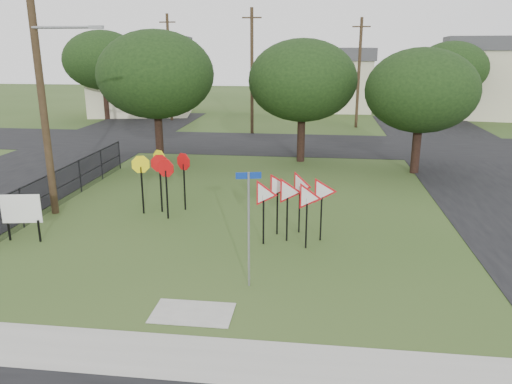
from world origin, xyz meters
TOP-DOWN VIEW (x-y plane):
  - ground at (0.00, 0.00)m, footprint 140.00×140.00m
  - sidewalk at (0.00, -4.20)m, footprint 30.00×1.60m
  - street_left at (-12.00, 10.00)m, footprint 8.00×50.00m
  - street_far at (0.00, 20.00)m, footprint 60.00×8.00m
  - curb_pad at (0.00, -2.40)m, footprint 2.00×1.20m
  - street_name_sign at (1.18, -0.74)m, footprint 0.65×0.17m
  - stop_sign_cluster at (-3.06, 5.21)m, footprint 2.18×1.92m
  - yield_sign_cluster at (2.18, 2.81)m, footprint 2.85×1.90m
  - info_board at (-6.82, 1.57)m, footprint 1.30×0.27m
  - utility_pole_main at (-7.24, 4.50)m, footprint 3.55×0.33m
  - far_pole_a at (-2.00, 24.00)m, footprint 1.40×0.24m
  - far_pole_b at (6.00, 28.00)m, footprint 1.40×0.24m
  - far_pole_c at (-10.00, 30.00)m, footprint 1.40×0.24m
  - fence_run at (-7.60, 6.25)m, footprint 0.05×11.55m
  - house_left at (-14.00, 34.00)m, footprint 10.58×8.88m
  - house_mid at (4.00, 40.00)m, footprint 8.40×8.40m
  - house_right at (18.00, 36.00)m, footprint 8.30×8.30m
  - tree_near_left at (-6.00, 14.00)m, footprint 6.40×6.40m
  - tree_near_mid at (2.00, 15.00)m, footprint 6.00×6.00m
  - tree_near_right at (8.00, 13.00)m, footprint 5.60×5.60m
  - tree_far_left at (-16.00, 30.00)m, footprint 6.80×6.80m
  - tree_far_right at (14.00, 32.00)m, footprint 6.00×6.00m

SIDE VIEW (x-z plane):
  - ground at x=0.00m, z-range 0.00..0.00m
  - sidewalk at x=0.00m, z-range 0.00..0.02m
  - street_left at x=-12.00m, z-range 0.00..0.02m
  - street_far at x=0.00m, z-range 0.00..0.02m
  - curb_pad at x=0.00m, z-range 0.00..0.02m
  - fence_run at x=-7.60m, z-range 0.03..1.53m
  - info_board at x=-6.82m, z-range 0.27..1.91m
  - yield_sign_cluster at x=2.18m, z-range 0.53..2.77m
  - stop_sign_cluster at x=-3.06m, z-range 0.58..2.92m
  - street_name_sign at x=1.18m, z-range 0.22..3.45m
  - house_mid at x=4.00m, z-range 0.05..6.25m
  - house_left at x=-14.00m, z-range 0.05..7.25m
  - house_right at x=18.00m, z-range 0.05..7.25m
  - tree_near_right at x=8.00m, z-range 1.06..7.39m
  - far_pole_b at x=6.00m, z-range 0.10..8.60m
  - tree_near_mid at x=2.00m, z-range 1.14..7.94m
  - tree_far_right at x=14.00m, z-range 1.14..7.94m
  - far_pole_a at x=-2.00m, z-range 0.10..9.10m
  - far_pole_c at x=-10.00m, z-range 0.10..9.10m
  - tree_near_left at x=-6.00m, z-range 1.22..8.49m
  - tree_far_left at x=-16.00m, z-range 1.31..9.04m
  - utility_pole_main at x=-7.24m, z-range 0.21..10.21m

